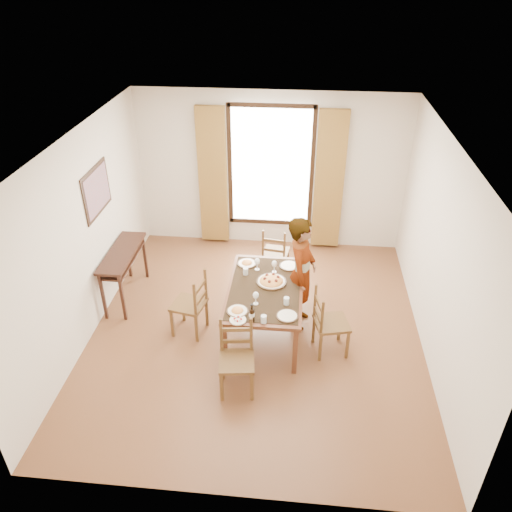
# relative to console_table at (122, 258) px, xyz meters

# --- Properties ---
(ground) EXTENTS (5.00, 5.00, 0.00)m
(ground) POSITION_rel_console_table_xyz_m (2.03, -0.60, -0.68)
(ground) COLOR #482F16
(ground) RESTS_ON ground
(room_shell) EXTENTS (4.60, 5.10, 2.74)m
(room_shell) POSITION_rel_console_table_xyz_m (2.03, -0.47, 0.86)
(room_shell) COLOR beige
(room_shell) RESTS_ON ground
(console_table) EXTENTS (0.38, 1.20, 0.80)m
(console_table) POSITION_rel_console_table_xyz_m (0.00, 0.00, 0.00)
(console_table) COLOR #341B11
(console_table) RESTS_ON ground
(dining_table) EXTENTS (0.98, 1.59, 0.76)m
(dining_table) POSITION_rel_console_table_xyz_m (2.15, -0.63, 0.00)
(dining_table) COLOR brown
(dining_table) RESTS_ON ground
(chair_west) EXTENTS (0.50, 0.50, 0.95)m
(chair_west) POSITION_rel_console_table_xyz_m (1.15, -0.70, -0.24)
(chair_west) COLOR brown
(chair_west) RESTS_ON ground
(chair_north) EXTENTS (0.45, 0.45, 0.89)m
(chair_north) POSITION_rel_console_table_xyz_m (2.20, 0.79, -0.27)
(chair_north) COLOR brown
(chair_north) RESTS_ON ground
(chair_south) EXTENTS (0.46, 0.46, 0.93)m
(chair_south) POSITION_rel_console_table_xyz_m (1.90, -1.67, -0.25)
(chair_south) COLOR brown
(chair_south) RESTS_ON ground
(chair_east) EXTENTS (0.50, 0.50, 0.94)m
(chair_east) POSITION_rel_console_table_xyz_m (3.00, -0.91, -0.25)
(chair_east) COLOR brown
(chair_east) RESTS_ON ground
(man) EXTENTS (0.72, 0.57, 1.66)m
(man) POSITION_rel_console_table_xyz_m (2.61, -0.36, 0.14)
(man) COLOR #999DA1
(man) RESTS_ON ground
(plate_sw) EXTENTS (0.27, 0.27, 0.05)m
(plate_sw) POSITION_rel_console_table_xyz_m (1.85, -1.17, 0.10)
(plate_sw) COLOR silver
(plate_sw) RESTS_ON dining_table
(plate_se) EXTENTS (0.27, 0.27, 0.05)m
(plate_se) POSITION_rel_console_table_xyz_m (2.47, -1.21, 0.10)
(plate_se) COLOR silver
(plate_se) RESTS_ON dining_table
(plate_nw) EXTENTS (0.27, 0.27, 0.05)m
(plate_nw) POSITION_rel_console_table_xyz_m (1.85, -0.09, 0.10)
(plate_nw) COLOR silver
(plate_nw) RESTS_ON dining_table
(plate_ne) EXTENTS (0.27, 0.27, 0.05)m
(plate_ne) POSITION_rel_console_table_xyz_m (2.44, -0.09, 0.10)
(plate_ne) COLOR silver
(plate_ne) RESTS_ON dining_table
(pasta_platter) EXTENTS (0.40, 0.40, 0.10)m
(pasta_platter) POSITION_rel_console_table_xyz_m (2.22, -0.51, 0.12)
(pasta_platter) COLOR #BF5618
(pasta_platter) RESTS_ON dining_table
(caprese_plate) EXTENTS (0.20, 0.20, 0.04)m
(caprese_plate) POSITION_rel_console_table_xyz_m (1.88, -1.34, 0.09)
(caprese_plate) COLOR silver
(caprese_plate) RESTS_ON dining_table
(wine_glass_a) EXTENTS (0.08, 0.08, 0.18)m
(wine_glass_a) POSITION_rel_console_table_xyz_m (2.06, -1.00, 0.16)
(wine_glass_a) COLOR white
(wine_glass_a) RESTS_ON dining_table
(wine_glass_b) EXTENTS (0.08, 0.08, 0.18)m
(wine_glass_b) POSITION_rel_console_table_xyz_m (2.24, -0.25, 0.16)
(wine_glass_b) COLOR white
(wine_glass_b) RESTS_ON dining_table
(wine_glass_c) EXTENTS (0.08, 0.08, 0.18)m
(wine_glass_c) POSITION_rel_console_table_xyz_m (2.00, -0.21, 0.16)
(wine_glass_c) COLOR white
(wine_glass_c) RESTS_ON dining_table
(tumbler_a) EXTENTS (0.07, 0.07, 0.10)m
(tumbler_a) POSITION_rel_console_table_xyz_m (2.44, -0.96, 0.12)
(tumbler_a) COLOR silver
(tumbler_a) RESTS_ON dining_table
(tumbler_b) EXTENTS (0.07, 0.07, 0.10)m
(tumbler_b) POSITION_rel_console_table_xyz_m (1.86, -0.34, 0.12)
(tumbler_b) COLOR silver
(tumbler_b) RESTS_ON dining_table
(tumbler_c) EXTENTS (0.07, 0.07, 0.10)m
(tumbler_c) POSITION_rel_console_table_xyz_m (2.19, -1.35, 0.12)
(tumbler_c) COLOR silver
(tumbler_c) RESTS_ON dining_table
(wine_bottle) EXTENTS (0.07, 0.07, 0.25)m
(wine_bottle) POSITION_rel_console_table_xyz_m (2.05, -1.33, 0.20)
(wine_bottle) COLOR black
(wine_bottle) RESTS_ON dining_table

